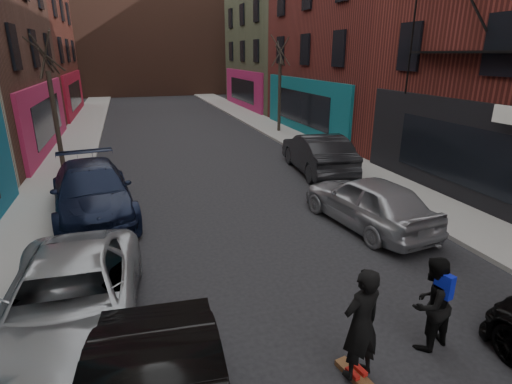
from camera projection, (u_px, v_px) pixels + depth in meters
sidewalk_left at (85, 126)px, 28.37m from camera, size 2.50×84.00×0.13m
sidewalk_right at (253, 118)px, 31.96m from camera, size 2.50×84.00×0.13m
building_far at (146, 37)px, 51.30m from camera, size 40.00×10.00×14.00m
tree_left_far at (52, 94)px, 16.50m from camera, size 2.00×2.00×6.50m
tree_right_far at (280, 77)px, 25.41m from camera, size 2.00×2.00×6.80m
parked_left_far at (70, 301)px, 7.18m from camera, size 2.60×5.29×1.45m
parked_left_end at (92, 191)px, 12.65m from camera, size 3.02×5.93×1.65m
parked_right_far at (368, 201)px, 11.86m from camera, size 2.44×4.83×1.58m
parked_right_end at (317, 153)px, 17.36m from camera, size 2.40×5.39×1.72m
skateboard at (356, 376)px, 6.39m from camera, size 0.36×0.83×0.10m
skateboarder at (361, 324)px, 6.07m from camera, size 0.76×0.57×1.89m
pedestrian at (431, 303)px, 6.86m from camera, size 0.97×0.82×1.74m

